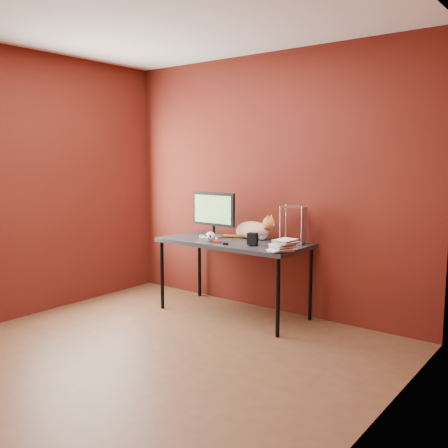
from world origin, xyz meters
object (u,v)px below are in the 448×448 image
Objects in this scene: monitor at (213,212)px; cat at (253,230)px; desk at (234,245)px; skull_mug at (210,237)px; speaker at (253,240)px; book_stack at (279,181)px.

cat is (0.41, 0.13, -0.17)m from monitor.
cat reaches higher than desk.
desk is 14.93× the size of skull_mug.
speaker is 0.64m from book_stack.
book_stack is at bearing -16.77° from desk.
desk is 2.82× the size of monitor.
monitor reaches higher than desk.
monitor is 0.94× the size of cat.
cat is 5.61× the size of skull_mug.
skull_mug is at bearing 173.32° from speaker.
skull_mug is at bearing -126.15° from desk.
skull_mug is 0.84× the size of speaker.
book_stack is (0.93, -0.25, 0.36)m from monitor.
cat is at bearing 18.55° from monitor.
book_stack is at bearing -34.63° from cat.
monitor is 0.37m from skull_mug.
speaker is (0.31, -0.13, 0.11)m from desk.
desk is at bearing -10.74° from monitor.
cat reaches higher than speaker.
skull_mug is (-0.25, -0.39, -0.04)m from cat.
desk is at bearing 142.97° from speaker.
speaker is (0.21, -0.32, -0.04)m from cat.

